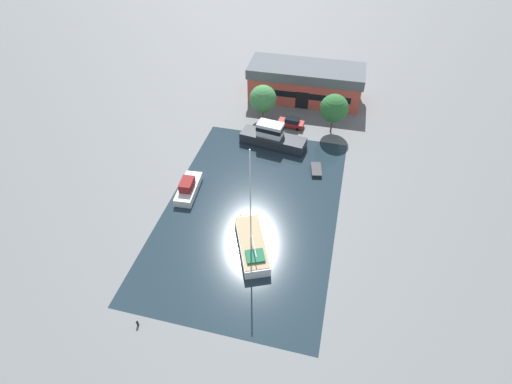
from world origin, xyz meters
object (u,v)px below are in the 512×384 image
object	(u,v)px
warehouse_building	(305,82)
sailboat_moored	(252,243)
quay_tree_by_water	(334,108)
quay_tree_near_building	(263,99)
small_dinghy	(316,170)
motor_cruiser	(272,137)
cabin_boat	(188,188)
parked_car	(291,122)

from	to	relation	value
warehouse_building	sailboat_moored	bearing A→B (deg)	-92.22
quay_tree_by_water	quay_tree_near_building	bearing A→B (deg)	176.02
warehouse_building	small_dinghy	bearing A→B (deg)	-77.56
sailboat_moored	small_dinghy	distance (m)	17.85
small_dinghy	motor_cruiser	bearing A→B (deg)	-44.23
quay_tree_by_water	cabin_boat	bearing A→B (deg)	-131.93
motor_cruiser	cabin_boat	xyz separation A→B (m)	(-9.23, -14.30, -0.58)
warehouse_building	small_dinghy	size ratio (longest dim) A/B	6.18
quay_tree_near_building	quay_tree_by_water	size ratio (longest dim) A/B	0.94
parked_car	small_dinghy	distance (m)	12.61
quay_tree_near_building	small_dinghy	distance (m)	16.98
motor_cruiser	warehouse_building	bearing A→B (deg)	-1.81
motor_cruiser	small_dinghy	world-z (taller)	motor_cruiser
warehouse_building	quay_tree_by_water	bearing A→B (deg)	-60.11
quay_tree_by_water	motor_cruiser	distance (m)	11.36
cabin_boat	warehouse_building	bearing A→B (deg)	63.89
warehouse_building	cabin_boat	xyz separation A→B (m)	(-12.05, -30.71, -2.42)
sailboat_moored	motor_cruiser	distance (m)	22.10
quay_tree_near_building	motor_cruiser	distance (m)	8.12
quay_tree_near_building	small_dinghy	bearing A→B (deg)	-47.00
warehouse_building	cabin_boat	distance (m)	33.08
cabin_boat	quay_tree_by_water	bearing A→B (deg)	43.39
quay_tree_near_building	small_dinghy	size ratio (longest dim) A/B	1.90
quay_tree_by_water	small_dinghy	world-z (taller)	quay_tree_by_water
warehouse_building	motor_cruiser	distance (m)	16.75
quay_tree_by_water	sailboat_moored	bearing A→B (deg)	-103.86
motor_cruiser	quay_tree_near_building	bearing A→B (deg)	32.80
warehouse_building	sailboat_moored	distance (m)	38.49
quay_tree_near_building	parked_car	world-z (taller)	quay_tree_near_building
quay_tree_near_building	motor_cruiser	world-z (taller)	quay_tree_near_building
parked_car	motor_cruiser	world-z (taller)	motor_cruiser
quay_tree_by_water	parked_car	distance (m)	7.87
quay_tree_by_water	cabin_boat	distance (m)	27.63
quay_tree_by_water	motor_cruiser	xyz separation A→B (m)	(-9.06, -6.07, -3.17)
warehouse_building	sailboat_moored	xyz separation A→B (m)	(-0.68, -38.40, -2.48)
motor_cruiser	small_dinghy	bearing A→B (deg)	-114.67
cabin_boat	quay_tree_near_building	bearing A→B (deg)	69.47
quay_tree_near_building	cabin_boat	size ratio (longest dim) A/B	0.97
quay_tree_by_water	small_dinghy	bearing A→B (deg)	-95.13
quay_tree_by_water	cabin_boat	xyz separation A→B (m)	(-18.29, -20.36, -3.75)
parked_car	sailboat_moored	distance (m)	27.95
cabin_boat	parked_car	bearing A→B (deg)	56.03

